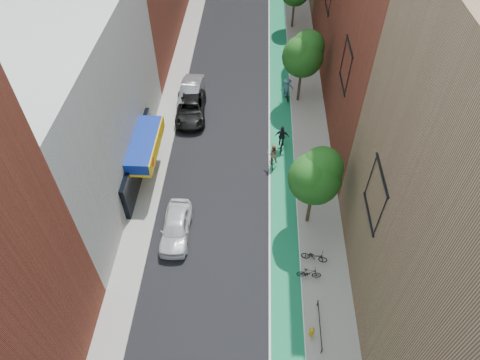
# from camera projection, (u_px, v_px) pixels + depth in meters

# --- Properties ---
(bike_lane) EXTENTS (2.00, 68.00, 0.01)m
(bike_lane) POSITION_uv_depth(u_px,v_px,m) (280.00, 88.00, 40.87)
(bike_lane) COLOR #157B4D
(bike_lane) RESTS_ON ground
(sidewalk_left) EXTENTS (2.00, 68.00, 0.15)m
(sidewalk_left) POSITION_uv_depth(u_px,v_px,m) (176.00, 85.00, 41.13)
(sidewalk_left) COLOR gray
(sidewalk_left) RESTS_ON ground
(sidewalk_right) EXTENTS (3.00, 68.00, 0.15)m
(sidewalk_right) POSITION_uv_depth(u_px,v_px,m) (306.00, 88.00, 40.74)
(sidewalk_right) COLOR gray
(sidewalk_right) RESTS_ON ground
(building_left_white) EXTENTS (8.00, 20.00, 12.00)m
(building_left_white) POSITION_uv_depth(u_px,v_px,m) (66.00, 111.00, 28.77)
(building_left_white) COLOR silver
(building_left_white) RESTS_ON ground
(tree_near) EXTENTS (3.40, 3.36, 6.42)m
(tree_near) POSITION_uv_depth(u_px,v_px,m) (316.00, 175.00, 26.51)
(tree_near) COLOR #332619
(tree_near) RESTS_ON ground
(tree_mid) EXTENTS (3.55, 3.53, 6.74)m
(tree_mid) POSITION_uv_depth(u_px,v_px,m) (304.00, 53.00, 35.90)
(tree_mid) COLOR #332619
(tree_mid) RESTS_ON ground
(parked_car_white) EXTENTS (1.88, 4.58, 1.56)m
(parked_car_white) POSITION_uv_depth(u_px,v_px,m) (176.00, 227.00, 28.60)
(parked_car_white) COLOR silver
(parked_car_white) RESTS_ON ground
(parked_car_black) EXTENTS (2.93, 5.65, 1.52)m
(parked_car_black) POSITION_uv_depth(u_px,v_px,m) (191.00, 109.00, 37.45)
(parked_car_black) COLOR black
(parked_car_black) RESTS_ON ground
(parked_car_silver) EXTENTS (2.03, 5.17, 1.68)m
(parked_car_silver) POSITION_uv_depth(u_px,v_px,m) (191.00, 93.00, 38.95)
(parked_car_silver) COLOR #9A9DA3
(parked_car_silver) RESTS_ON ground
(cyclist_lane_near) EXTENTS (0.86, 1.48, 2.11)m
(cyclist_lane_near) POSITION_uv_depth(u_px,v_px,m) (273.00, 156.00, 33.03)
(cyclist_lane_near) COLOR black
(cyclist_lane_near) RESTS_ON ground
(cyclist_lane_mid) EXTENTS (1.14, 1.80, 2.23)m
(cyclist_lane_mid) POSITION_uv_depth(u_px,v_px,m) (282.00, 140.00, 34.42)
(cyclist_lane_mid) COLOR black
(cyclist_lane_mid) RESTS_ON ground
(cyclist_lane_far) EXTENTS (1.28, 1.64, 2.15)m
(cyclist_lane_far) POSITION_uv_depth(u_px,v_px,m) (287.00, 90.00, 38.98)
(cyclist_lane_far) COLOR black
(cyclist_lane_far) RESTS_ON ground
(parked_bike_mid) EXTENTS (1.56, 0.50, 0.92)m
(parked_bike_mid) POSITION_uv_depth(u_px,v_px,m) (309.00, 273.00, 26.38)
(parked_bike_mid) COLOR black
(parked_bike_mid) RESTS_ON sidewalk_right
(parked_bike_far) EXTENTS (1.77, 0.94, 0.89)m
(parked_bike_far) POSITION_uv_depth(u_px,v_px,m) (314.00, 256.00, 27.25)
(parked_bike_far) COLOR black
(parked_bike_far) RESTS_ON sidewalk_right
(fire_hydrant) EXTENTS (0.29, 0.29, 0.82)m
(fire_hydrant) POSITION_uv_depth(u_px,v_px,m) (312.00, 332.00, 23.86)
(fire_hydrant) COLOR #C39017
(fire_hydrant) RESTS_ON sidewalk_right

